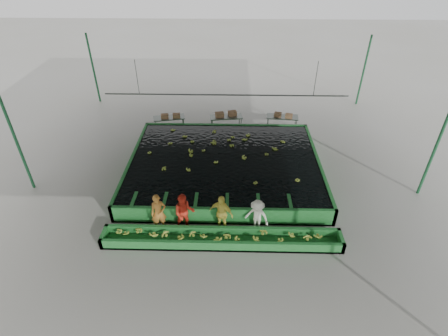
{
  "coord_description": "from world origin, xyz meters",
  "views": [
    {
      "loc": [
        0.35,
        -13.88,
        10.94
      ],
      "look_at": [
        0.0,
        0.5,
        1.0
      ],
      "focal_mm": 28.0,
      "sensor_mm": 36.0,
      "label": 1
    }
  ],
  "objects_px": {
    "packing_table_mid": "(226,123)",
    "sorting_trough": "(222,239)",
    "worker_a": "(159,213)",
    "box_stack_left": "(171,118)",
    "worker_c": "(221,213)",
    "box_stack_mid": "(226,116)",
    "worker_d": "(257,216)",
    "packing_table_left": "(170,123)",
    "box_stack_right": "(283,117)",
    "flotation_tank": "(224,166)",
    "worker_b": "(184,213)",
    "packing_table_right": "(282,123)"
  },
  "relations": [
    {
      "from": "flotation_tank",
      "to": "worker_d",
      "type": "xyz_separation_m",
      "value": [
        1.48,
        -4.3,
        0.37
      ]
    },
    {
      "from": "worker_c",
      "to": "worker_b",
      "type": "bearing_deg",
      "value": -156.52
    },
    {
      "from": "packing_table_left",
      "to": "worker_c",
      "type": "bearing_deg",
      "value": -68.22
    },
    {
      "from": "sorting_trough",
      "to": "packing_table_left",
      "type": "bearing_deg",
      "value": 110.37
    },
    {
      "from": "box_stack_left",
      "to": "worker_b",
      "type": "bearing_deg",
      "value": -77.89
    },
    {
      "from": "sorting_trough",
      "to": "box_stack_right",
      "type": "distance_m",
      "value": 10.75
    },
    {
      "from": "worker_d",
      "to": "packing_table_left",
      "type": "xyz_separation_m",
      "value": [
        -5.16,
        9.11,
        -0.37
      ]
    },
    {
      "from": "worker_d",
      "to": "packing_table_mid",
      "type": "relative_size",
      "value": 0.79
    },
    {
      "from": "packing_table_right",
      "to": "worker_b",
      "type": "bearing_deg",
      "value": -119.16
    },
    {
      "from": "worker_d",
      "to": "box_stack_right",
      "type": "bearing_deg",
      "value": 101.52
    },
    {
      "from": "worker_d",
      "to": "packing_table_mid",
      "type": "bearing_deg",
      "value": 123.84
    },
    {
      "from": "sorting_trough",
      "to": "box_stack_mid",
      "type": "height_order",
      "value": "box_stack_mid"
    },
    {
      "from": "worker_a",
      "to": "packing_table_right",
      "type": "height_order",
      "value": "worker_a"
    },
    {
      "from": "packing_table_mid",
      "to": "box_stack_right",
      "type": "distance_m",
      "value": 3.69
    },
    {
      "from": "flotation_tank",
      "to": "packing_table_left",
      "type": "bearing_deg",
      "value": 127.43
    },
    {
      "from": "flotation_tank",
      "to": "box_stack_left",
      "type": "height_order",
      "value": "box_stack_left"
    },
    {
      "from": "worker_b",
      "to": "packing_table_mid",
      "type": "height_order",
      "value": "worker_b"
    },
    {
      "from": "sorting_trough",
      "to": "packing_table_right",
      "type": "bearing_deg",
      "value": 70.42
    },
    {
      "from": "worker_a",
      "to": "box_stack_right",
      "type": "height_order",
      "value": "worker_a"
    },
    {
      "from": "worker_b",
      "to": "worker_c",
      "type": "bearing_deg",
      "value": -10.37
    },
    {
      "from": "worker_b",
      "to": "worker_d",
      "type": "bearing_deg",
      "value": -10.37
    },
    {
      "from": "box_stack_left",
      "to": "box_stack_mid",
      "type": "bearing_deg",
      "value": 4.04
    },
    {
      "from": "worker_a",
      "to": "worker_c",
      "type": "height_order",
      "value": "worker_c"
    },
    {
      "from": "packing_table_mid",
      "to": "flotation_tank",
      "type": "bearing_deg",
      "value": -89.94
    },
    {
      "from": "packing_table_mid",
      "to": "worker_b",
      "type": "bearing_deg",
      "value": -99.86
    },
    {
      "from": "worker_b",
      "to": "box_stack_mid",
      "type": "height_order",
      "value": "worker_b"
    },
    {
      "from": "worker_d",
      "to": "box_stack_mid",
      "type": "distance_m",
      "value": 9.39
    },
    {
      "from": "packing_table_mid",
      "to": "box_stack_left",
      "type": "relative_size",
      "value": 1.7
    },
    {
      "from": "flotation_tank",
      "to": "box_stack_right",
      "type": "distance_m",
      "value": 6.2
    },
    {
      "from": "worker_c",
      "to": "box_stack_left",
      "type": "height_order",
      "value": "worker_c"
    },
    {
      "from": "flotation_tank",
      "to": "sorting_trough",
      "type": "bearing_deg",
      "value": -90.0
    },
    {
      "from": "box_stack_mid",
      "to": "box_stack_right",
      "type": "bearing_deg",
      "value": 0.2
    },
    {
      "from": "flotation_tank",
      "to": "box_stack_right",
      "type": "relative_size",
      "value": 8.63
    },
    {
      "from": "box_stack_mid",
      "to": "worker_c",
      "type": "bearing_deg",
      "value": -90.15
    },
    {
      "from": "packing_table_mid",
      "to": "box_stack_mid",
      "type": "distance_m",
      "value": 0.47
    },
    {
      "from": "worker_c",
      "to": "box_stack_mid",
      "type": "bearing_deg",
      "value": 113.33
    },
    {
      "from": "worker_a",
      "to": "packing_table_left",
      "type": "distance_m",
      "value": 9.17
    },
    {
      "from": "worker_d",
      "to": "box_stack_left",
      "type": "relative_size",
      "value": 1.35
    },
    {
      "from": "flotation_tank",
      "to": "packing_table_mid",
      "type": "distance_m",
      "value": 4.94
    },
    {
      "from": "worker_c",
      "to": "box_stack_right",
      "type": "height_order",
      "value": "worker_c"
    },
    {
      "from": "packing_table_mid",
      "to": "sorting_trough",
      "type": "bearing_deg",
      "value": -89.97
    },
    {
      "from": "box_stack_left",
      "to": "box_stack_right",
      "type": "distance_m",
      "value": 7.21
    },
    {
      "from": "flotation_tank",
      "to": "packing_table_right",
      "type": "distance_m",
      "value": 6.23
    },
    {
      "from": "packing_table_right",
      "to": "box_stack_right",
      "type": "bearing_deg",
      "value": -66.68
    },
    {
      "from": "sorting_trough",
      "to": "worker_d",
      "type": "bearing_deg",
      "value": 28.34
    },
    {
      "from": "sorting_trough",
      "to": "packing_table_left",
      "type": "height_order",
      "value": "packing_table_left"
    },
    {
      "from": "sorting_trough",
      "to": "box_stack_right",
      "type": "height_order",
      "value": "box_stack_right"
    },
    {
      "from": "packing_table_mid",
      "to": "worker_c",
      "type": "bearing_deg",
      "value": -90.22
    },
    {
      "from": "worker_d",
      "to": "box_stack_mid",
      "type": "height_order",
      "value": "worker_d"
    },
    {
      "from": "worker_a",
      "to": "box_stack_left",
      "type": "relative_size",
      "value": 1.5
    }
  ]
}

